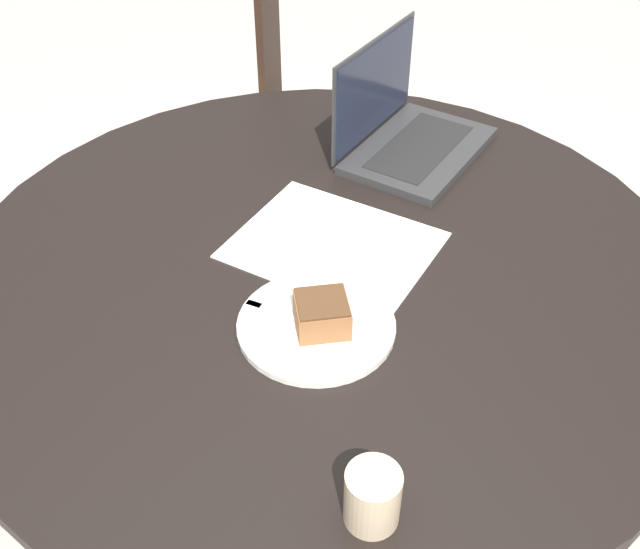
% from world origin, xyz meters
% --- Properties ---
extents(ground_plane, '(12.00, 12.00, 0.00)m').
position_xyz_m(ground_plane, '(0.00, 0.00, 0.00)').
color(ground_plane, '#B7AD9E').
extents(dining_table, '(1.35, 1.35, 0.75)m').
position_xyz_m(dining_table, '(0.00, 0.00, 0.62)').
color(dining_table, black).
rests_on(dining_table, ground_plane).
extents(chair, '(0.59, 0.59, 0.99)m').
position_xyz_m(chair, '(-0.78, 0.52, 0.50)').
color(chair, black).
rests_on(chair, ground_plane).
extents(paper_document, '(0.44, 0.41, 0.00)m').
position_xyz_m(paper_document, '(-0.02, 0.04, 0.75)').
color(paper_document, white).
rests_on(paper_document, dining_table).
extents(plate, '(0.26, 0.26, 0.01)m').
position_xyz_m(plate, '(0.14, -0.11, 0.75)').
color(plate, silver).
rests_on(plate, dining_table).
extents(cake_slice, '(0.11, 0.11, 0.05)m').
position_xyz_m(cake_slice, '(0.15, -0.11, 0.79)').
color(cake_slice, brown).
rests_on(cake_slice, plate).
extents(fork, '(0.16, 0.10, 0.00)m').
position_xyz_m(fork, '(0.09, -0.15, 0.76)').
color(fork, silver).
rests_on(fork, plate).
extents(coffee_glass, '(0.07, 0.07, 0.09)m').
position_xyz_m(coffee_glass, '(0.46, -0.25, 0.79)').
color(coffee_glass, '#C6AD89').
rests_on(coffee_glass, dining_table).
extents(laptop, '(0.35, 0.40, 0.24)m').
position_xyz_m(laptop, '(-0.21, 0.37, 0.79)').
color(laptop, '#2D2D2D').
rests_on(laptop, dining_table).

